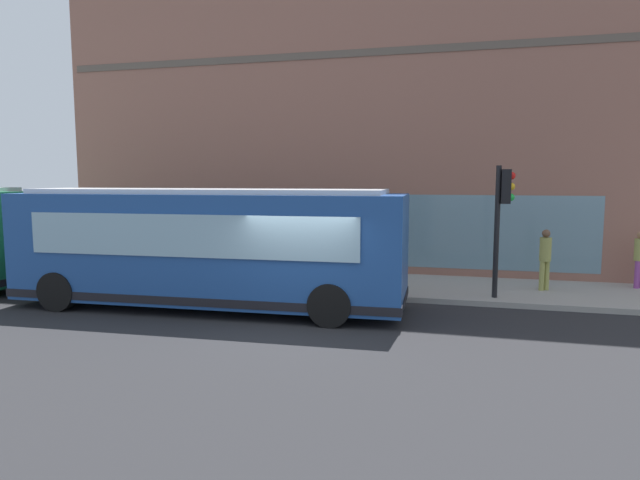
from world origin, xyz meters
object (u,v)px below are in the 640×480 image
(pedestrian_by_light_pole, at_px, (545,255))
(pedestrian_near_building_entrance, at_px, (640,256))
(fire_hydrant, at_px, (387,276))
(pedestrian_walking_along_curb, at_px, (158,243))
(traffic_light_near_corner, at_px, (503,206))
(newspaper_vending_box, at_px, (172,255))
(city_bus_nearside, at_px, (208,248))

(pedestrian_by_light_pole, bearing_deg, pedestrian_near_building_entrance, -69.25)
(fire_hydrant, relative_size, pedestrian_walking_along_curb, 0.41)
(traffic_light_near_corner, xyz_separation_m, pedestrian_near_building_entrance, (2.37, -4.00, -1.50))
(pedestrian_by_light_pole, relative_size, newspaper_vending_box, 1.94)
(traffic_light_near_corner, distance_m, pedestrian_by_light_pole, 2.36)
(pedestrian_by_light_pole, height_order, pedestrian_walking_along_curb, pedestrian_walking_along_curb)
(pedestrian_by_light_pole, bearing_deg, pedestrian_walking_along_curb, 92.28)
(traffic_light_near_corner, relative_size, pedestrian_by_light_pole, 2.02)
(fire_hydrant, bearing_deg, newspaper_vending_box, 77.30)
(city_bus_nearside, distance_m, fire_hydrant, 5.27)
(pedestrian_walking_along_curb, bearing_deg, traffic_light_near_corner, -94.59)
(traffic_light_near_corner, xyz_separation_m, newspaper_vending_box, (2.36, 11.10, -2.00))
(traffic_light_near_corner, distance_m, pedestrian_walking_along_curb, 10.86)
(traffic_light_near_corner, xyz_separation_m, pedestrian_by_light_pole, (1.34, -1.29, -1.45))
(pedestrian_walking_along_curb, distance_m, newspaper_vending_box, 1.65)
(fire_hydrant, xyz_separation_m, newspaper_vending_box, (1.81, 8.01, 0.09))
(city_bus_nearside, relative_size, traffic_light_near_corner, 2.88)
(pedestrian_near_building_entrance, bearing_deg, pedestrian_walking_along_curb, 95.83)
(pedestrian_by_light_pole, bearing_deg, fire_hydrant, 100.13)
(fire_hydrant, height_order, pedestrian_near_building_entrance, pedestrian_near_building_entrance)
(pedestrian_near_building_entrance, distance_m, pedestrian_walking_along_curb, 14.81)
(fire_hydrant, distance_m, pedestrian_walking_along_curb, 7.68)
(fire_hydrant, relative_size, pedestrian_near_building_entrance, 0.44)
(pedestrian_near_building_entrance, bearing_deg, fire_hydrant, 104.32)
(city_bus_nearside, height_order, traffic_light_near_corner, traffic_light_near_corner)
(pedestrian_by_light_pole, distance_m, newspaper_vending_box, 12.44)
(pedestrian_walking_along_curb, bearing_deg, city_bus_nearside, -133.77)
(city_bus_nearside, xyz_separation_m, pedestrian_walking_along_curb, (3.27, 3.41, -0.36))
(traffic_light_near_corner, bearing_deg, pedestrian_by_light_pole, -43.98)
(city_bus_nearside, bearing_deg, pedestrian_walking_along_curb, 46.23)
(fire_hydrant, bearing_deg, pedestrian_walking_along_curb, 87.72)
(city_bus_nearside, distance_m, newspaper_vending_box, 6.15)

